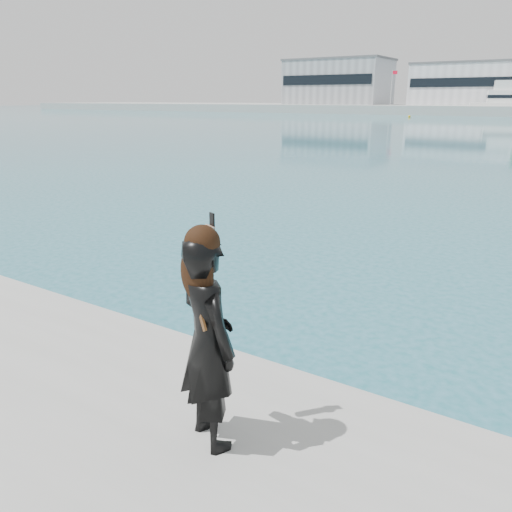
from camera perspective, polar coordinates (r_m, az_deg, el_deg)
The scene contains 6 objects.
ground at distance 5.58m, azimuth -9.23°, elevation -21.76°, with size 500.00×500.00×0.00m, color #186870.
warehouse_grey_left at distance 143.42m, azimuth 9.37°, elevation 19.05°, with size 26.52×16.36×11.50m.
warehouse_white at distance 133.51m, azimuth 23.06°, elevation 17.64°, with size 24.48×15.35×9.50m.
flagpole_left at distance 130.73m, azimuth 15.27°, elevation 18.31°, with size 1.28×0.16×8.00m.
buoy_far at distance 104.93m, azimuth 17.11°, elevation 14.91°, with size 0.50×0.50×0.50m, color #FFB70D.
woman at distance 3.96m, azimuth -5.60°, elevation -9.13°, with size 0.76×0.65×1.86m.
Camera 1 is at (3.00, -3.13, 3.51)m, focal length 35.00 mm.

